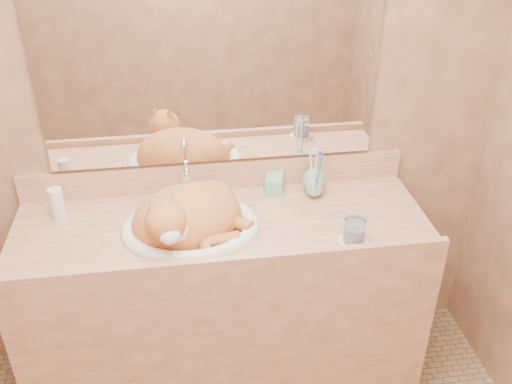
{
  "coord_description": "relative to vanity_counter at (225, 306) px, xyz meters",
  "views": [
    {
      "loc": [
        -0.13,
        -1.09,
        2.09
      ],
      "look_at": [
        0.13,
        0.7,
        0.99
      ],
      "focal_mm": 40.0,
      "sensor_mm": 36.0,
      "label": 1
    }
  ],
  "objects": [
    {
      "name": "toothbrushes",
      "position": [
        0.39,
        0.1,
        0.57
      ],
      "size": [
        0.04,
        0.04,
        0.24
      ],
      "primitive_type": null,
      "color": "white",
      "rests_on": "toothbrush_cup"
    },
    {
      "name": "cat",
      "position": [
        -0.14,
        -0.03,
        0.5
      ],
      "size": [
        0.52,
        0.47,
        0.23
      ],
      "primitive_type": null,
      "rotation": [
        0.0,
        0.0,
        0.34
      ],
      "color": "#B85F2A",
      "rests_on": "sink_basin"
    },
    {
      "name": "wall_back",
      "position": [
        0.0,
        0.28,
        0.82
      ],
      "size": [
        2.4,
        0.02,
        2.5
      ],
      "primitive_type": "cube",
      "color": "brown",
      "rests_on": "ground"
    },
    {
      "name": "toothbrush_cup",
      "position": [
        0.39,
        0.1,
        0.47
      ],
      "size": [
        0.12,
        0.12,
        0.09
      ],
      "primitive_type": "imported",
      "rotation": [
        0.0,
        0.0,
        -0.23
      ],
      "color": "#73B996",
      "rests_on": "vanity_counter"
    },
    {
      "name": "vanity_counter",
      "position": [
        0.0,
        0.0,
        0.0
      ],
      "size": [
        1.6,
        0.55,
        0.85
      ],
      "primitive_type": null,
      "color": "#9A6145",
      "rests_on": "floor"
    },
    {
      "name": "sink_basin",
      "position": [
        -0.12,
        -0.02,
        0.51
      ],
      "size": [
        0.55,
        0.47,
        0.16
      ],
      "primitive_type": null,
      "rotation": [
        0.0,
        0.0,
        -0.09
      ],
      "color": "white",
      "rests_on": "vanity_counter"
    },
    {
      "name": "lotion_bottle",
      "position": [
        -0.62,
        0.13,
        0.49
      ],
      "size": [
        0.05,
        0.05,
        0.13
      ],
      "primitive_type": "cylinder",
      "color": "white",
      "rests_on": "vanity_counter"
    },
    {
      "name": "water_glass",
      "position": [
        0.46,
        -0.2,
        0.48
      ],
      "size": [
        0.08,
        0.08,
        0.09
      ],
      "primitive_type": "cylinder",
      "color": "white",
      "rests_on": "saucer"
    },
    {
      "name": "soap_dispenser",
      "position": [
        0.23,
        0.16,
        0.51
      ],
      "size": [
        0.09,
        0.09,
        0.16
      ],
      "primitive_type": "imported",
      "rotation": [
        0.0,
        0.0,
        -0.27
      ],
      "color": "#73B996",
      "rests_on": "vanity_counter"
    },
    {
      "name": "mirror",
      "position": [
        0.0,
        0.26,
        0.97
      ],
      "size": [
        1.3,
        0.02,
        0.8
      ],
      "primitive_type": "cube",
      "color": "white",
      "rests_on": "wall_back"
    },
    {
      "name": "saucer",
      "position": [
        0.46,
        -0.2,
        0.43
      ],
      "size": [
        0.11,
        0.11,
        0.01
      ],
      "primitive_type": "cylinder",
      "color": "white",
      "rests_on": "vanity_counter"
    },
    {
      "name": "faucet",
      "position": [
        -0.12,
        0.18,
        0.51
      ],
      "size": [
        0.06,
        0.12,
        0.17
      ],
      "primitive_type": null,
      "rotation": [
        0.0,
        0.0,
        -0.15
      ],
      "color": "silver",
      "rests_on": "vanity_counter"
    }
  ]
}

